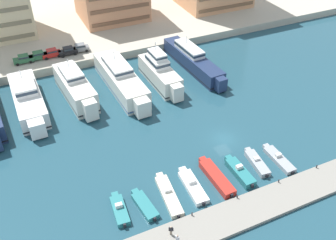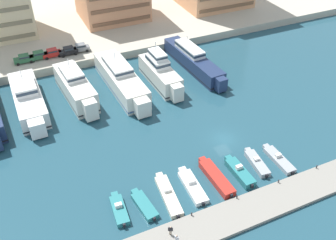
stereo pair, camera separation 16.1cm
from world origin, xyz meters
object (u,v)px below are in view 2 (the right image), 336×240
yacht_ivory_center_left (121,79)px  pedestrian_near_edge (170,230)px  motorboat_teal_center_right (239,172)px  car_green_far_left (24,59)px  motorboat_white_center_left (192,186)px  yacht_white_left (28,99)px  motorboat_teal_left (144,205)px  car_red_mid_left (52,53)px  yacht_ivory_mid_left (76,87)px  motorboat_red_center (216,177)px  motorboat_cream_mid_left (168,195)px  motorboat_grey_right (279,159)px  car_black_center_left (68,51)px  pedestrian_far_side (177,238)px  yacht_ivory_center (160,73)px  yacht_navy_center_right (193,60)px  car_green_left (38,55)px  motorboat_grey_mid_right (257,163)px  car_grey_center (80,48)px  motorboat_teal_far_left (119,209)px

yacht_ivory_center_left → pedestrian_near_edge: (-5.72, -35.86, -0.64)m
motorboat_teal_center_right → car_green_far_left: bearing=118.7°
motorboat_white_center_left → pedestrian_near_edge: 8.98m
yacht_white_left → motorboat_teal_left: 32.58m
car_red_mid_left → motorboat_white_center_left: bearing=-76.0°
motorboat_white_center_left → yacht_ivory_mid_left: bearing=107.9°
motorboat_red_center → car_green_far_left: 49.82m
motorboat_teal_center_right → pedestrian_near_edge: bearing=-157.9°
motorboat_teal_left → motorboat_teal_center_right: 15.38m
motorboat_cream_mid_left → car_green_far_left: 47.08m
motorboat_grey_right → motorboat_cream_mid_left: bearing=178.3°
car_black_center_left → motorboat_red_center: bearing=-75.3°
motorboat_white_center_left → pedestrian_far_side: pedestrian_far_side is taller
yacht_ivory_center → yacht_navy_center_right: bearing=16.6°
car_black_center_left → pedestrian_far_side: 52.41m
yacht_ivory_center → motorboat_cream_mid_left: bearing=-111.4°
yacht_ivory_mid_left → yacht_navy_center_right: size_ratio=0.79×
car_green_left → car_black_center_left: same height
motorboat_cream_mid_left → motorboat_grey_mid_right: 15.20m
yacht_ivory_center_left → pedestrian_far_side: 37.73m
yacht_ivory_center_left → yacht_navy_center_right: bearing=4.1°
yacht_white_left → car_grey_center: 20.00m
yacht_ivory_mid_left → motorboat_teal_left: size_ratio=2.86×
motorboat_grey_right → pedestrian_far_side: (-21.16, -7.07, 1.10)m
yacht_ivory_center → car_green_far_left: 29.65m
yacht_ivory_center_left → motorboat_grey_right: yacht_ivory_center_left is taller
car_grey_center → pedestrian_near_edge: (-1.37, -51.30, -1.32)m
yacht_ivory_center → motorboat_red_center: bearing=-96.5°
pedestrian_near_edge → pedestrian_far_side: (0.17, -1.45, -0.02)m
yacht_ivory_center → motorboat_teal_center_right: bearing=-88.9°
car_green_far_left → motorboat_red_center: bearing=-64.8°
motorboat_red_center → car_green_left: (-18.06, 45.29, 2.28)m
car_red_mid_left → car_grey_center: same height
motorboat_grey_right → car_grey_center: car_grey_center is taller
yacht_ivory_mid_left → motorboat_teal_center_right: yacht_ivory_mid_left is taller
motorboat_grey_mid_right → car_red_mid_left: (-22.56, 45.06, 2.38)m
yacht_white_left → motorboat_teal_far_left: 30.96m
motorboat_cream_mid_left → motorboat_grey_right: bearing=-1.7°
yacht_ivory_center_left → motorboat_cream_mid_left: yacht_ivory_center_left is taller
motorboat_grey_right → yacht_ivory_center_left: bearing=117.3°
motorboat_red_center → car_red_mid_left: (-15.19, 45.20, 2.28)m
motorboat_cream_mid_left → car_red_mid_left: size_ratio=2.07×
motorboat_red_center → pedestrian_near_edge: size_ratio=5.28×
motorboat_cream_mid_left → car_green_left: 46.54m
car_grey_center → pedestrian_far_side: size_ratio=2.60×
yacht_navy_center_right → car_red_mid_left: 30.89m
motorboat_teal_left → car_black_center_left: size_ratio=1.49×
motorboat_white_center_left → car_green_left: 47.48m
motorboat_teal_left → car_green_far_left: car_green_far_left is taller
yacht_navy_center_right → motorboat_cream_mid_left: yacht_navy_center_right is taller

